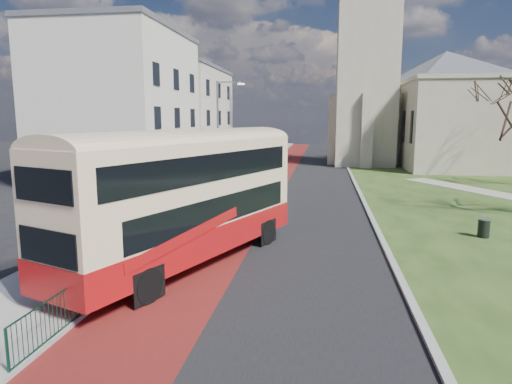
# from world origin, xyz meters

# --- Properties ---
(ground) EXTENTS (160.00, 160.00, 0.00)m
(ground) POSITION_xyz_m (0.00, 0.00, 0.00)
(ground) COLOR black
(ground) RESTS_ON ground
(road_carriageway) EXTENTS (9.00, 120.00, 0.01)m
(road_carriageway) POSITION_xyz_m (1.50, 20.00, 0.01)
(road_carriageway) COLOR black
(road_carriageway) RESTS_ON ground
(bus_lane) EXTENTS (3.40, 120.00, 0.01)m
(bus_lane) POSITION_xyz_m (-1.20, 20.00, 0.01)
(bus_lane) COLOR #591414
(bus_lane) RESTS_ON ground
(pavement_west) EXTENTS (4.00, 120.00, 0.12)m
(pavement_west) POSITION_xyz_m (-5.00, 20.00, 0.06)
(pavement_west) COLOR gray
(pavement_west) RESTS_ON ground
(kerb_west) EXTENTS (0.25, 120.00, 0.13)m
(kerb_west) POSITION_xyz_m (-3.00, 20.00, 0.07)
(kerb_west) COLOR #999993
(kerb_west) RESTS_ON ground
(kerb_east) EXTENTS (0.25, 80.00, 0.13)m
(kerb_east) POSITION_xyz_m (6.10, 22.00, 0.07)
(kerb_east) COLOR #999993
(kerb_east) RESTS_ON ground
(pedestrian_railing) EXTENTS (0.07, 24.00, 1.12)m
(pedestrian_railing) POSITION_xyz_m (-2.95, 4.00, 0.55)
(pedestrian_railing) COLOR #0D3927
(pedestrian_railing) RESTS_ON ground
(gothic_church) EXTENTS (16.38, 18.00, 40.00)m
(gothic_church) POSITION_xyz_m (12.56, 38.00, 13.13)
(gothic_church) COLOR #9F9481
(gothic_church) RESTS_ON ground
(street_block_near) EXTENTS (10.30, 14.30, 13.00)m
(street_block_near) POSITION_xyz_m (-14.00, 22.00, 6.51)
(street_block_near) COLOR beige
(street_block_near) RESTS_ON ground
(street_block_far) EXTENTS (10.30, 16.30, 11.50)m
(street_block_far) POSITION_xyz_m (-14.00, 38.00, 5.76)
(street_block_far) COLOR beige
(street_block_far) RESTS_ON ground
(streetlamp) EXTENTS (2.13, 0.18, 8.00)m
(streetlamp) POSITION_xyz_m (-4.35, 18.00, 4.59)
(streetlamp) COLOR gray
(streetlamp) RESTS_ON pavement_west
(bus) EXTENTS (6.64, 11.60, 4.78)m
(bus) POSITION_xyz_m (-1.44, -0.18, 2.73)
(bus) COLOR #A20F10
(bus) RESTS_ON ground
(litter_bin) EXTENTS (0.61, 0.61, 0.87)m
(litter_bin) POSITION_xyz_m (10.71, 5.41, 0.48)
(litter_bin) COLOR black
(litter_bin) RESTS_ON grass_green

